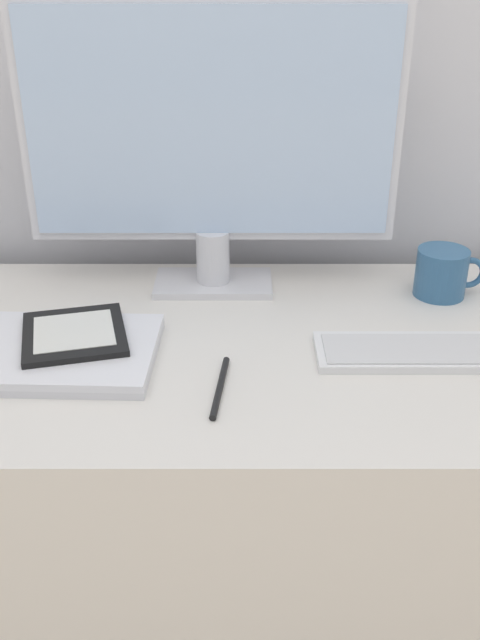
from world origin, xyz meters
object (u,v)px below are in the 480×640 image
at_px(monitor, 211,140).
at_px(coffee_mug, 443,273).
at_px(keyboard, 426,352).
at_px(ereader, 74,334).
at_px(laptop, 52,352).
at_px(pen, 220,387).

distance_m(monitor, coffee_mug, 0.44).
bearing_deg(keyboard, ereader, 177.97).
bearing_deg(keyboard, monitor, 142.67).
xyz_separation_m(laptop, coffee_mug, (0.60, 0.21, 0.03)).
xyz_separation_m(keyboard, coffee_mug, (0.07, 0.20, 0.03)).
distance_m(laptop, ereader, 0.04).
xyz_separation_m(monitor, ereader, (-0.19, -0.22, -0.22)).
xyz_separation_m(ereader, pen, (0.21, -0.11, -0.02)).
height_order(keyboard, laptop, laptop).
xyz_separation_m(laptop, pen, (0.24, -0.08, -0.01)).
xyz_separation_m(keyboard, laptop, (-0.53, -0.01, 0.00)).
relative_size(ereader, coffee_mug, 1.58).
xyz_separation_m(laptop, ereader, (0.03, 0.03, 0.02)).
bearing_deg(keyboard, pen, -163.19).
distance_m(coffee_mug, pen, 0.47).
height_order(laptop, coffee_mug, coffee_mug).
distance_m(ereader, coffee_mug, 0.60).
bearing_deg(coffee_mug, ereader, -162.14).
bearing_deg(monitor, coffee_mug, -5.20).
height_order(monitor, coffee_mug, monitor).
relative_size(monitor, keyboard, 1.90).
distance_m(keyboard, pen, 0.31).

